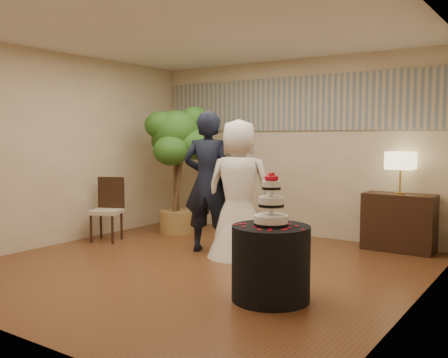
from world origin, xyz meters
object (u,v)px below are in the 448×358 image
Objects in this scene: ficus_tree at (176,169)px; side_chair at (106,210)px; bride at (239,189)px; groom at (208,182)px; console at (399,222)px; cake_table at (271,263)px; wedding_cake at (271,199)px; table_lamp at (400,173)px.

ficus_tree is 2.20× the size of side_chair.
groom is at bearing -17.73° from bride.
side_chair is at bearing -9.76° from bride.
side_chair is (-3.83, -1.84, 0.08)m from console.
console is at bearing 81.01° from cake_table.
console is (0.45, 2.84, -0.59)m from wedding_cake.
console is (1.65, 1.53, -0.50)m from bride.
cake_table is at bearing 0.00° from wedding_cake.
cake_table is at bearing 114.48° from bride.
side_chair is at bearing 163.63° from wedding_cake.
wedding_cake is at bearing 0.00° from cake_table.
groom reaches higher than bride.
groom is at bearing 142.40° from wedding_cake.
console is 0.69m from table_lamp.
cake_table is (1.20, -1.31, -0.54)m from bride.
bride is 2.30m from console.
cake_table is 2.87m from console.
cake_table is 0.79× the size of side_chair.
console is 4.25m from side_chair.
groom is 1.49m from ficus_tree.
ficus_tree is at bearing -168.31° from console.
table_lamp is at bearing -163.79° from groom.
console is at bearing 0.00° from table_lamp.
groom is 3.32× the size of table_lamp.
table_lamp is (0.45, 2.84, 0.10)m from wedding_cake.
console is 3.53m from ficus_tree.
wedding_cake is at bearing -35.84° from ficus_tree.
wedding_cake is at bearing -39.54° from side_chair.
side_chair is at bearing -111.15° from ficus_tree.
bride reaches higher than wedding_cake.
cake_table is 1.31× the size of table_lamp.
bride is 1.88× the size of side_chair.
wedding_cake is at bearing -99.16° from console.
bride reaches higher than table_lamp.
ficus_tree is (-3.39, -0.71, 0.66)m from console.
wedding_cake is at bearing 123.14° from groom.
cake_table is at bearing -35.84° from ficus_tree.
ficus_tree is (-1.74, 0.81, 0.16)m from bride.
ficus_tree is at bearing -52.55° from groom.
cake_table is 2.96m from table_lamp.
console is 0.45× the size of ficus_tree.
wedding_cake reaches higher than cake_table.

